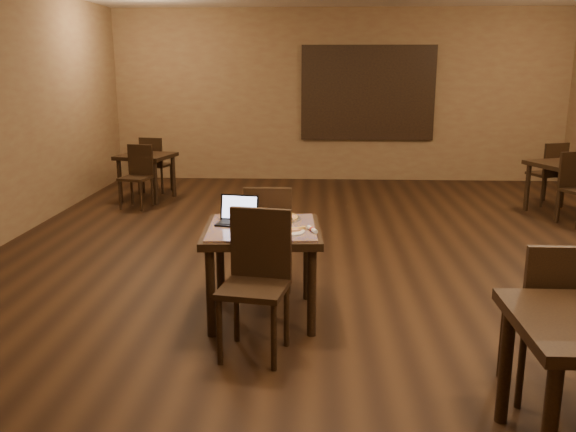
{
  "coord_description": "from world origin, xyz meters",
  "views": [
    {
      "loc": [
        -0.4,
        -6.0,
        2.0
      ],
      "look_at": [
        -0.61,
        -1.32,
        0.85
      ],
      "focal_mm": 38.0,
      "sensor_mm": 36.0,
      "label": 1
    }
  ],
  "objects_px": {
    "chair_main_near": "(257,273)",
    "other_table_a_chair_far": "(550,170)",
    "tiled_table": "(262,239)",
    "other_table_b": "(146,162)",
    "other_table_c_chair_far": "(553,312)",
    "laptop": "(239,216)",
    "chair_main_far": "(269,232)",
    "other_table_b_chair_far": "(154,161)",
    "pizza_pan": "(279,219)",
    "other_table_a": "(563,171)",
    "other_table_b_chair_near": "(138,172)"
  },
  "relations": [
    {
      "from": "tiled_table",
      "to": "pizza_pan",
      "type": "relative_size",
      "value": 2.7
    },
    {
      "from": "other_table_b_chair_near",
      "to": "other_table_c_chair_far",
      "type": "relative_size",
      "value": 0.89
    },
    {
      "from": "tiled_table",
      "to": "other_table_b",
      "type": "distance_m",
      "value": 4.97
    },
    {
      "from": "other_table_b",
      "to": "other_table_c_chair_far",
      "type": "xyz_separation_m",
      "value": [
        4.02,
        -5.69,
        -0.01
      ]
    },
    {
      "from": "other_table_a",
      "to": "other_table_b",
      "type": "height_order",
      "value": "other_table_a"
    },
    {
      "from": "chair_main_far",
      "to": "other_table_a",
      "type": "xyz_separation_m",
      "value": [
        3.82,
        3.16,
        0.05
      ]
    },
    {
      "from": "chair_main_far",
      "to": "pizza_pan",
      "type": "relative_size",
      "value": 2.71
    },
    {
      "from": "chair_main_far",
      "to": "other_table_b",
      "type": "bearing_deg",
      "value": -61.67
    },
    {
      "from": "chair_main_near",
      "to": "other_table_c_chair_far",
      "type": "bearing_deg",
      "value": -8.18
    },
    {
      "from": "chair_main_near",
      "to": "other_table_a_chair_far",
      "type": "relative_size",
      "value": 1.1
    },
    {
      "from": "chair_main_near",
      "to": "pizza_pan",
      "type": "height_order",
      "value": "chair_main_near"
    },
    {
      "from": "other_table_b_chair_near",
      "to": "other_table_a_chair_far",
      "type": "bearing_deg",
      "value": 16.59
    },
    {
      "from": "tiled_table",
      "to": "other_table_b",
      "type": "height_order",
      "value": "tiled_table"
    },
    {
      "from": "tiled_table",
      "to": "other_table_b_chair_far",
      "type": "distance_m",
      "value": 5.46
    },
    {
      "from": "other_table_a_chair_far",
      "to": "other_table_b_chair_far",
      "type": "relative_size",
      "value": 1.04
    },
    {
      "from": "chair_main_far",
      "to": "pizza_pan",
      "type": "bearing_deg",
      "value": 106.39
    },
    {
      "from": "tiled_table",
      "to": "pizza_pan",
      "type": "height_order",
      "value": "pizza_pan"
    },
    {
      "from": "pizza_pan",
      "to": "other_table_a_chair_far",
      "type": "height_order",
      "value": "other_table_a_chair_far"
    },
    {
      "from": "other_table_b",
      "to": "other_table_a",
      "type": "bearing_deg",
      "value": 6.34
    },
    {
      "from": "pizza_pan",
      "to": "other_table_b_chair_near",
      "type": "xyz_separation_m",
      "value": [
        -2.28,
        3.7,
        -0.26
      ]
    },
    {
      "from": "tiled_table",
      "to": "other_table_c_chair_far",
      "type": "bearing_deg",
      "value": -36.76
    },
    {
      "from": "other_table_b_chair_far",
      "to": "chair_main_far",
      "type": "bearing_deg",
      "value": 129.58
    },
    {
      "from": "pizza_pan",
      "to": "chair_main_near",
      "type": "bearing_deg",
      "value": -96.98
    },
    {
      "from": "other_table_b",
      "to": "other_table_b_chair_far",
      "type": "xyz_separation_m",
      "value": [
        -0.02,
        0.53,
        -0.07
      ]
    },
    {
      "from": "chair_main_far",
      "to": "other_table_c_chair_far",
      "type": "xyz_separation_m",
      "value": [
        1.84,
        -1.83,
        0.02
      ]
    },
    {
      "from": "chair_main_far",
      "to": "other_table_b_chair_far",
      "type": "bearing_deg",
      "value": -64.52
    },
    {
      "from": "tiled_table",
      "to": "other_table_a_chair_far",
      "type": "xyz_separation_m",
      "value": [
        3.85,
        4.33,
        -0.13
      ]
    },
    {
      "from": "other_table_c_chair_far",
      "to": "laptop",
      "type": "bearing_deg",
      "value": -32.57
    },
    {
      "from": "other_table_a_chair_far",
      "to": "other_table_b",
      "type": "height_order",
      "value": "other_table_a_chair_far"
    },
    {
      "from": "pizza_pan",
      "to": "tiled_table",
      "type": "bearing_deg",
      "value": -116.57
    },
    {
      "from": "chair_main_far",
      "to": "other_table_a",
      "type": "distance_m",
      "value": 4.96
    },
    {
      "from": "pizza_pan",
      "to": "other_table_b_chair_far",
      "type": "bearing_deg",
      "value": 115.96
    },
    {
      "from": "laptop",
      "to": "other_table_c_chair_far",
      "type": "height_order",
      "value": "other_table_c_chair_far"
    },
    {
      "from": "other_table_a_chair_far",
      "to": "other_table_b_chair_near",
      "type": "bearing_deg",
      "value": -17.25
    },
    {
      "from": "tiled_table",
      "to": "other_table_b",
      "type": "xyz_separation_m",
      "value": [
        -2.18,
        4.47,
        -0.08
      ]
    },
    {
      "from": "chair_main_far",
      "to": "other_table_a",
      "type": "height_order",
      "value": "chair_main_far"
    },
    {
      "from": "other_table_b",
      "to": "other_table_c_chair_far",
      "type": "distance_m",
      "value": 6.97
    },
    {
      "from": "chair_main_far",
      "to": "other_table_b_chair_far",
      "type": "xyz_separation_m",
      "value": [
        -2.2,
        4.39,
        -0.04
      ]
    },
    {
      "from": "other_table_b_chair_near",
      "to": "chair_main_far",
      "type": "bearing_deg",
      "value": -44.03
    },
    {
      "from": "chair_main_far",
      "to": "laptop",
      "type": "bearing_deg",
      "value": 67.39
    },
    {
      "from": "other_table_b_chair_near",
      "to": "pizza_pan",
      "type": "bearing_deg",
      "value": -45.41
    },
    {
      "from": "tiled_table",
      "to": "other_table_b_chair_near",
      "type": "bearing_deg",
      "value": 115.32
    },
    {
      "from": "other_table_a_chair_far",
      "to": "chair_main_near",
      "type": "bearing_deg",
      "value": 31.27
    },
    {
      "from": "tiled_table",
      "to": "chair_main_near",
      "type": "distance_m",
      "value": 0.62
    },
    {
      "from": "other_table_b_chair_near",
      "to": "laptop",
      "type": "bearing_deg",
      "value": -50.0
    },
    {
      "from": "other_table_b_chair_far",
      "to": "other_table_c_chair_far",
      "type": "bearing_deg",
      "value": 136.0
    },
    {
      "from": "other_table_a",
      "to": "other_table_a_chair_far",
      "type": "bearing_deg",
      "value": 66.06
    },
    {
      "from": "laptop",
      "to": "other_table_b_chair_far",
      "type": "distance_m",
      "value": 5.3
    },
    {
      "from": "other_table_b_chair_near",
      "to": "other_table_b_chair_far",
      "type": "bearing_deg",
      "value": 104.88
    },
    {
      "from": "chair_main_near",
      "to": "pizza_pan",
      "type": "xyz_separation_m",
      "value": [
        0.1,
        0.85,
        0.19
      ]
    }
  ]
}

